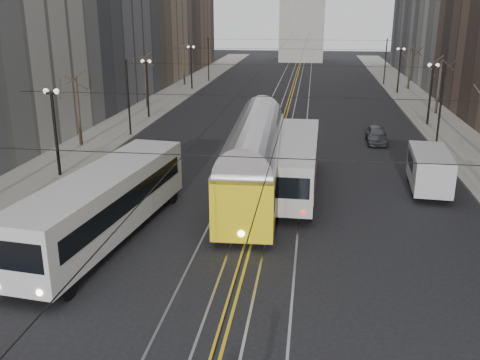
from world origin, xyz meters
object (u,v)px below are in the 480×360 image
(transit_bus, at_px, (105,207))
(cargo_van, at_px, (429,171))
(rear_bus, at_px, (294,164))
(sedan_grey, at_px, (377,135))
(streetcar, at_px, (254,165))

(transit_bus, bearing_deg, cargo_van, 36.33)
(transit_bus, xyz_separation_m, rear_bus, (8.68, 8.76, -0.08))
(sedan_grey, bearing_deg, transit_bus, -123.18)
(rear_bus, height_order, sedan_grey, rear_bus)
(transit_bus, relative_size, streetcar, 0.85)
(rear_bus, height_order, cargo_van, rear_bus)
(cargo_van, relative_size, sedan_grey, 1.36)
(streetcar, bearing_deg, cargo_van, 9.97)
(streetcar, height_order, rear_bus, streetcar)
(streetcar, relative_size, sedan_grey, 3.83)
(cargo_van, xyz_separation_m, sedan_grey, (-1.83, 12.08, -0.54))
(transit_bus, distance_m, rear_bus, 12.33)
(transit_bus, xyz_separation_m, cargo_van, (16.88, 9.59, -0.44))
(streetcar, relative_size, cargo_van, 2.81)
(cargo_van, bearing_deg, transit_bus, -146.10)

